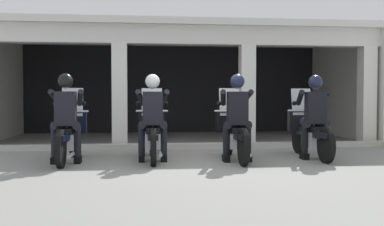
# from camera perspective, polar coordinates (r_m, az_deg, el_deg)

# --- Properties ---
(ground_plane) EXTENTS (80.00, 80.00, 0.00)m
(ground_plane) POSITION_cam_1_polar(r_m,az_deg,el_deg) (11.32, -1.48, -3.90)
(ground_plane) COLOR gray
(station_building) EXTENTS (10.24, 4.95, 3.02)m
(station_building) POSITION_cam_1_polar(r_m,az_deg,el_deg) (13.17, -1.98, 5.44)
(station_building) COLOR black
(station_building) RESTS_ON ground
(kerb_strip) EXTENTS (9.74, 0.24, 0.12)m
(kerb_strip) POSITION_cam_1_polar(r_m,az_deg,el_deg) (10.22, -0.73, -4.20)
(kerb_strip) COLOR #B7B5AD
(kerb_strip) RESTS_ON ground
(motorcycle_far_left) EXTENTS (0.62, 2.04, 1.35)m
(motorcycle_far_left) POSITION_cam_1_polar(r_m,az_deg,el_deg) (8.48, -15.40, -2.57)
(motorcycle_far_left) COLOR black
(motorcycle_far_left) RESTS_ON ground
(police_officer_far_left) EXTENTS (0.63, 0.61, 1.58)m
(police_officer_far_left) POSITION_cam_1_polar(r_m,az_deg,el_deg) (8.18, -15.76, 0.33)
(police_officer_far_left) COLOR black
(police_officer_far_left) RESTS_ON ground
(motorcycle_center_left) EXTENTS (0.62, 2.04, 1.35)m
(motorcycle_center_left) POSITION_cam_1_polar(r_m,az_deg,el_deg) (8.43, -5.06, -2.54)
(motorcycle_center_left) COLOR black
(motorcycle_center_left) RESTS_ON ground
(police_officer_center_left) EXTENTS (0.63, 0.61, 1.58)m
(police_officer_center_left) POSITION_cam_1_polar(r_m,az_deg,el_deg) (8.12, -5.04, 0.39)
(police_officer_center_left) COLOR black
(police_officer_center_left) RESTS_ON ground
(motorcycle_center_right) EXTENTS (0.62, 2.04, 1.35)m
(motorcycle_center_right) POSITION_cam_1_polar(r_m,az_deg,el_deg) (8.44, 5.36, -2.53)
(motorcycle_center_right) COLOR black
(motorcycle_center_right) RESTS_ON ground
(police_officer_center_right) EXTENTS (0.63, 0.61, 1.58)m
(police_officer_center_right) POSITION_cam_1_polar(r_m,az_deg,el_deg) (8.14, 5.76, 0.39)
(police_officer_center_right) COLOR black
(police_officer_center_right) RESTS_ON ground
(motorcycle_far_right) EXTENTS (0.62, 2.04, 1.35)m
(motorcycle_far_right) POSITION_cam_1_polar(r_m,az_deg,el_deg) (9.01, 14.70, -2.30)
(motorcycle_far_right) COLOR black
(motorcycle_far_right) RESTS_ON ground
(police_officer_far_right) EXTENTS (0.63, 0.61, 1.58)m
(police_officer_far_right) POSITION_cam_1_polar(r_m,az_deg,el_deg) (8.72, 15.38, 0.43)
(police_officer_far_right) COLOR black
(police_officer_far_right) RESTS_ON ground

